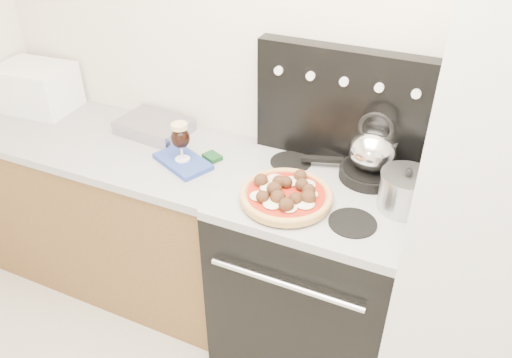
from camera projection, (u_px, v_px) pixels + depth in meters
The scene contains 16 objects.
room_shell at pixel (179, 263), 1.19m from camera, with size 3.52×3.01×2.52m.
base_cabinet at pixel (118, 213), 2.68m from camera, with size 1.45×0.60×0.86m, color brown.
countertop at pixel (104, 140), 2.43m from camera, with size 1.48×0.63×0.04m, color #AAAAAD.
stove_body at pixel (311, 276), 2.28m from camera, with size 0.76×0.65×0.88m, color black.
cooktop at pixel (319, 194), 2.02m from camera, with size 0.76×0.65×0.04m, color #ADADB2.
backguard at pixel (344, 107), 2.08m from camera, with size 0.76×0.08×0.50m, color black.
fridge at pixel (509, 235), 1.74m from camera, with size 0.64×0.68×1.90m, color silver.
toaster_oven at pixel (37, 87), 2.62m from camera, with size 0.37×0.28×0.23m, color white.
foil_sheet at pixel (154, 126), 2.44m from camera, with size 0.33×0.24×0.07m, color #B7B3CA.
oven_mitt at pixel (183, 162), 2.21m from camera, with size 0.26×0.15×0.02m, color #294199.
beer_glass at pixel (181, 142), 2.15m from camera, with size 0.08×0.08×0.18m, color black, non-canonical shape.
pizza_pan at pixel (286, 200), 1.95m from camera, with size 0.34×0.34×0.01m, color black.
pizza at pixel (286, 194), 1.93m from camera, with size 0.36×0.36×0.05m, color tan, non-canonical shape.
skillet at pixel (369, 173), 2.08m from camera, with size 0.25×0.25×0.04m, color black.
tea_kettle at pixel (373, 146), 2.00m from camera, with size 0.20×0.20×0.22m, color #B8B8C5, non-canonical shape.
stock_pot at pixel (405, 193), 1.88m from camera, with size 0.19×0.19×0.14m, color #B0B0B3.
Camera 1 is at (0.53, -0.43, 2.08)m, focal length 35.00 mm.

